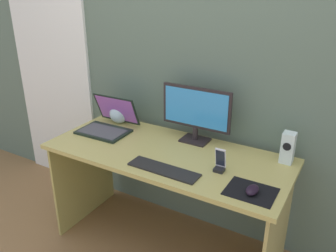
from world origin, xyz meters
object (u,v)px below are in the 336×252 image
(keyboard_external, at_px, (164,169))
(mouse, at_px, (252,190))
(laptop, at_px, (108,124))
(fishbowl, at_px, (119,113))
(phone_in_dock, at_px, (220,163))
(monitor, at_px, (196,112))
(speaker_right, at_px, (288,148))

(keyboard_external, xyz_separation_m, mouse, (0.50, 0.02, 0.02))
(laptop, distance_m, fishbowl, 0.16)
(laptop, xyz_separation_m, phone_in_dock, (0.91, -0.14, 0.00))
(laptop, height_order, fishbowl, laptop)
(monitor, relative_size, speaker_right, 2.53)
(laptop, bearing_deg, monitor, 13.58)
(speaker_right, height_order, fishbowl, speaker_right)
(mouse, distance_m, phone_in_dock, 0.26)
(speaker_right, bearing_deg, mouse, -99.57)
(speaker_right, bearing_deg, monitor, -179.37)
(mouse, xyz_separation_m, phone_in_dock, (-0.23, 0.13, 0.03))
(speaker_right, relative_size, mouse, 1.88)
(monitor, bearing_deg, phone_in_dock, -44.22)
(speaker_right, xyz_separation_m, keyboard_external, (-0.57, -0.44, -0.09))
(speaker_right, distance_m, phone_in_dock, 0.42)
(fishbowl, xyz_separation_m, keyboard_external, (0.65, -0.45, -0.06))
(speaker_right, bearing_deg, keyboard_external, -142.24)
(speaker_right, height_order, laptop, laptop)
(speaker_right, distance_m, fishbowl, 1.23)
(monitor, height_order, mouse, monitor)
(monitor, xyz_separation_m, mouse, (0.52, -0.41, -0.18))
(speaker_right, bearing_deg, laptop, -172.68)
(speaker_right, distance_m, mouse, 0.43)
(mouse, bearing_deg, fishbowl, 161.79)
(speaker_right, distance_m, keyboard_external, 0.73)
(phone_in_dock, bearing_deg, mouse, -29.28)
(monitor, bearing_deg, keyboard_external, -87.64)
(monitor, bearing_deg, speaker_right, 0.63)
(fishbowl, height_order, phone_in_dock, fishbowl)
(keyboard_external, height_order, phone_in_dock, phone_in_dock)
(monitor, xyz_separation_m, fishbowl, (-0.63, 0.01, -0.14))
(mouse, height_order, phone_in_dock, phone_in_dock)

